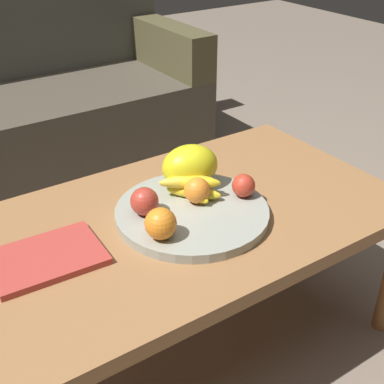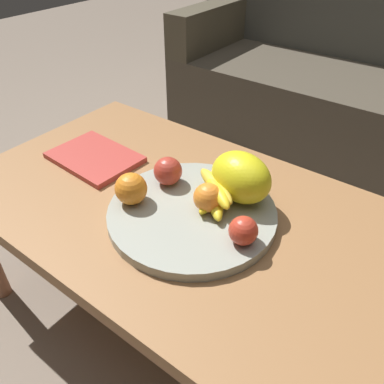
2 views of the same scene
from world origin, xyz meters
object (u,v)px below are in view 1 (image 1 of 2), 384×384
at_px(fruit_bowl, 192,213).
at_px(melon_large_front, 190,166).
at_px(orange_left, 197,190).
at_px(apple_left, 244,186).
at_px(apple_front, 144,201).
at_px(orange_front, 161,224).
at_px(coffee_table, 178,231).
at_px(couch, 15,112).
at_px(banana_bunch, 190,187).
at_px(magazine, 47,258).

distance_m(fruit_bowl, melon_large_front, 0.14).
relative_size(orange_left, apple_left, 1.11).
bearing_deg(apple_front, apple_left, -14.97).
height_order(melon_large_front, apple_left, melon_large_front).
bearing_deg(apple_front, orange_front, -99.88).
xyz_separation_m(fruit_bowl, apple_front, (-0.11, 0.05, 0.05)).
bearing_deg(fruit_bowl, orange_left, 36.95).
distance_m(coffee_table, fruit_bowl, 0.07).
xyz_separation_m(couch, apple_front, (-0.06, -1.33, 0.21)).
distance_m(apple_left, banana_bunch, 0.14).
xyz_separation_m(apple_left, magazine, (-0.53, 0.06, -0.05)).
distance_m(fruit_bowl, banana_bunch, 0.07).
distance_m(orange_left, apple_left, 0.13).
relative_size(orange_front, apple_left, 1.23).
bearing_deg(melon_large_front, couch, 95.47).
height_order(orange_front, magazine, orange_front).
height_order(orange_front, apple_front, orange_front).
relative_size(orange_left, banana_bunch, 0.44).
height_order(fruit_bowl, orange_left, orange_left).
height_order(couch, fruit_bowl, couch).
bearing_deg(apple_left, banana_bunch, 148.56).
relative_size(apple_front, apple_left, 1.15).
distance_m(couch, fruit_bowl, 1.38).
relative_size(orange_front, banana_bunch, 0.49).
distance_m(coffee_table, apple_left, 0.21).
xyz_separation_m(couch, orange_front, (-0.07, -1.44, 0.21)).
bearing_deg(apple_left, orange_front, -171.59).
relative_size(apple_left, magazine, 0.25).
relative_size(coffee_table, fruit_bowl, 3.01).
bearing_deg(couch, apple_front, -92.39).
height_order(orange_left, apple_front, apple_front).
bearing_deg(melon_large_front, magazine, -170.75).
xyz_separation_m(couch, orange_left, (0.09, -1.35, 0.21)).
distance_m(coffee_table, apple_front, 0.14).
height_order(fruit_bowl, orange_front, orange_front).
height_order(coffee_table, banana_bunch, banana_bunch).
relative_size(fruit_bowl, magazine, 1.60).
height_order(couch, magazine, couch).
height_order(couch, orange_left, couch).
xyz_separation_m(coffee_table, apple_front, (-0.08, 0.03, 0.11)).
relative_size(coffee_table, banana_bunch, 7.67).
relative_size(orange_front, orange_left, 1.11).
height_order(orange_front, apple_left, orange_front).
bearing_deg(magazine, fruit_bowl, -2.13).
distance_m(fruit_bowl, orange_left, 0.06).
height_order(fruit_bowl, apple_front, apple_front).
height_order(couch, banana_bunch, couch).
bearing_deg(magazine, orange_front, -18.54).
bearing_deg(couch, fruit_bowl, -87.64).
distance_m(apple_left, magazine, 0.53).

